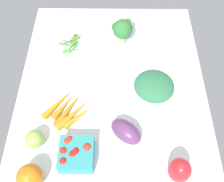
{
  "coord_description": "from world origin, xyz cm",
  "views": [
    {
      "loc": [
        60.83,
        0.59,
        93.94
      ],
      "look_at": [
        0.0,
        0.0,
        4.0
      ],
      "focal_mm": 43.87,
      "sensor_mm": 36.0,
      "label": 1
    }
  ],
  "objects_px": {
    "heirloom_tomato_orange": "(30,177)",
    "berry_basket": "(76,154)",
    "carrot_bunch": "(68,110)",
    "leafy_greens_clump": "(154,86)",
    "eggplant": "(126,131)",
    "broccoli_head": "(122,29)",
    "bell_pepper_red": "(180,170)",
    "heirloom_tomato_green": "(34,139)",
    "okra_pile": "(70,44)"
  },
  "relations": [
    {
      "from": "eggplant",
      "to": "leafy_greens_clump",
      "type": "bearing_deg",
      "value": -80.17
    },
    {
      "from": "broccoli_head",
      "to": "bell_pepper_red",
      "type": "distance_m",
      "value": 0.64
    },
    {
      "from": "bell_pepper_red",
      "to": "broccoli_head",
      "type": "bearing_deg",
      "value": -163.8
    },
    {
      "from": "broccoli_head",
      "to": "heirloom_tomato_green",
      "type": "relative_size",
      "value": 1.89
    },
    {
      "from": "eggplant",
      "to": "berry_basket",
      "type": "distance_m",
      "value": 0.19
    },
    {
      "from": "eggplant",
      "to": "berry_basket",
      "type": "bearing_deg",
      "value": 65.66
    },
    {
      "from": "eggplant",
      "to": "berry_basket",
      "type": "relative_size",
      "value": 1.06
    },
    {
      "from": "bell_pepper_red",
      "to": "berry_basket",
      "type": "xyz_separation_m",
      "value": [
        -0.06,
        -0.34,
        -0.02
      ]
    },
    {
      "from": "carrot_bunch",
      "to": "berry_basket",
      "type": "height_order",
      "value": "berry_basket"
    },
    {
      "from": "okra_pile",
      "to": "leafy_greens_clump",
      "type": "distance_m",
      "value": 0.44
    },
    {
      "from": "eggplant",
      "to": "broccoli_head",
      "type": "relative_size",
      "value": 0.96
    },
    {
      "from": "bell_pepper_red",
      "to": "heirloom_tomato_green",
      "type": "xyz_separation_m",
      "value": [
        -0.11,
        -0.49,
        -0.02
      ]
    },
    {
      "from": "heirloom_tomato_green",
      "to": "heirloom_tomato_orange",
      "type": "height_order",
      "value": "heirloom_tomato_orange"
    },
    {
      "from": "leafy_greens_clump",
      "to": "berry_basket",
      "type": "relative_size",
      "value": 1.37
    },
    {
      "from": "okra_pile",
      "to": "berry_basket",
      "type": "bearing_deg",
      "value": 7.94
    },
    {
      "from": "okra_pile",
      "to": "broccoli_head",
      "type": "height_order",
      "value": "broccoli_head"
    },
    {
      "from": "okra_pile",
      "to": "eggplant",
      "type": "height_order",
      "value": "eggplant"
    },
    {
      "from": "bell_pepper_red",
      "to": "berry_basket",
      "type": "height_order",
      "value": "bell_pepper_red"
    },
    {
      "from": "broccoli_head",
      "to": "heirloom_tomato_green",
      "type": "height_order",
      "value": "broccoli_head"
    },
    {
      "from": "heirloom_tomato_orange",
      "to": "okra_pile",
      "type": "bearing_deg",
      "value": 173.86
    },
    {
      "from": "carrot_bunch",
      "to": "berry_basket",
      "type": "relative_size",
      "value": 1.71
    },
    {
      "from": "eggplant",
      "to": "broccoli_head",
      "type": "xyz_separation_m",
      "value": [
        -0.47,
        -0.01,
        0.05
      ]
    },
    {
      "from": "bell_pepper_red",
      "to": "leafy_greens_clump",
      "type": "bearing_deg",
      "value": -171.14
    },
    {
      "from": "leafy_greens_clump",
      "to": "berry_basket",
      "type": "height_order",
      "value": "berry_basket"
    },
    {
      "from": "heirloom_tomato_green",
      "to": "berry_basket",
      "type": "height_order",
      "value": "same"
    },
    {
      "from": "leafy_greens_clump",
      "to": "heirloom_tomato_green",
      "type": "bearing_deg",
      "value": -61.9
    },
    {
      "from": "broccoli_head",
      "to": "berry_basket",
      "type": "bearing_deg",
      "value": -16.42
    },
    {
      "from": "okra_pile",
      "to": "carrot_bunch",
      "type": "relative_size",
      "value": 0.72
    },
    {
      "from": "carrot_bunch",
      "to": "berry_basket",
      "type": "bearing_deg",
      "value": 14.35
    },
    {
      "from": "eggplant",
      "to": "heirloom_tomato_orange",
      "type": "relative_size",
      "value": 1.44
    },
    {
      "from": "broccoli_head",
      "to": "berry_basket",
      "type": "relative_size",
      "value": 1.1
    },
    {
      "from": "okra_pile",
      "to": "berry_basket",
      "type": "relative_size",
      "value": 1.24
    },
    {
      "from": "carrot_bunch",
      "to": "leafy_greens_clump",
      "type": "bearing_deg",
      "value": 107.08
    },
    {
      "from": "heirloom_tomato_orange",
      "to": "berry_basket",
      "type": "bearing_deg",
      "value": 120.85
    },
    {
      "from": "heirloom_tomato_green",
      "to": "heirloom_tomato_orange",
      "type": "bearing_deg",
      "value": 4.18
    },
    {
      "from": "heirloom_tomato_orange",
      "to": "berry_basket",
      "type": "height_order",
      "value": "heirloom_tomato_orange"
    },
    {
      "from": "okra_pile",
      "to": "leafy_greens_clump",
      "type": "relative_size",
      "value": 0.9
    },
    {
      "from": "broccoli_head",
      "to": "heirloom_tomato_orange",
      "type": "distance_m",
      "value": 0.7
    },
    {
      "from": "okra_pile",
      "to": "eggplant",
      "type": "xyz_separation_m",
      "value": [
        0.45,
        0.24,
        0.03
      ]
    },
    {
      "from": "broccoli_head",
      "to": "berry_basket",
      "type": "xyz_separation_m",
      "value": [
        0.55,
        -0.16,
        -0.05
      ]
    },
    {
      "from": "okra_pile",
      "to": "broccoli_head",
      "type": "xyz_separation_m",
      "value": [
        -0.02,
        0.24,
        0.07
      ]
    },
    {
      "from": "okra_pile",
      "to": "heirloom_tomato_orange",
      "type": "xyz_separation_m",
      "value": [
        0.61,
        -0.07,
        0.04
      ]
    },
    {
      "from": "okra_pile",
      "to": "heirloom_tomato_green",
      "type": "height_order",
      "value": "heirloom_tomato_green"
    },
    {
      "from": "eggplant",
      "to": "carrot_bunch",
      "type": "bearing_deg",
      "value": 15.38
    },
    {
      "from": "eggplant",
      "to": "bell_pepper_red",
      "type": "bearing_deg",
      "value": 179.7
    },
    {
      "from": "eggplant",
      "to": "heirloom_tomato_orange",
      "type": "bearing_deg",
      "value": 67.95
    },
    {
      "from": "bell_pepper_red",
      "to": "carrot_bunch",
      "type": "xyz_separation_m",
      "value": [
        -0.24,
        -0.39,
        -0.04
      ]
    },
    {
      "from": "heirloom_tomato_green",
      "to": "leafy_greens_clump",
      "type": "xyz_separation_m",
      "value": [
        -0.23,
        0.44,
        -0.0
      ]
    },
    {
      "from": "carrot_bunch",
      "to": "berry_basket",
      "type": "distance_m",
      "value": 0.19
    },
    {
      "from": "bell_pepper_red",
      "to": "eggplant",
      "type": "bearing_deg",
      "value": -130.06
    }
  ]
}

